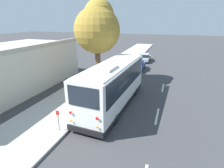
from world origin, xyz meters
name	(u,v)px	position (x,y,z in m)	size (l,w,h in m)	color
ground_plane	(110,112)	(0.00, 0.00, 0.00)	(160.00, 160.00, 0.00)	#3D3D3F
sidewalk_slab	(66,103)	(0.00, 3.84, 0.07)	(80.00, 4.34, 0.15)	#B2AFA8
curb_strip	(90,108)	(0.00, 1.59, 0.07)	(80.00, 0.14, 0.15)	#9D9A94
shuttle_bus	(113,83)	(1.13, 0.07, 1.95)	(9.25, 2.87, 3.62)	white
parked_sedan_blue	(137,66)	(12.36, 0.41, 0.60)	(4.24, 1.69, 1.29)	navy
parked_sedan_silver	(144,58)	(18.32, 0.42, 0.58)	(4.27, 1.91, 1.26)	#A8AAAF
street_tree	(97,27)	(5.55, 3.25, 5.87)	(4.51, 4.51, 8.38)	brown
sign_post_near	(58,120)	(-3.43, 2.02, 0.86)	(0.06, 0.22, 1.37)	gray
sign_post_far	(73,110)	(-1.85, 2.02, 0.72)	(0.06, 0.06, 1.14)	gray
lane_stripe_mid	(157,116)	(0.56, -3.46, 0.00)	(2.40, 0.14, 0.01)	silver
lane_stripe_ahead	(163,88)	(6.56, -3.46, 0.00)	(2.40, 0.14, 0.01)	silver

